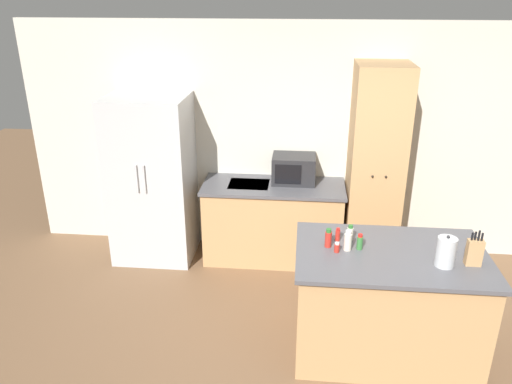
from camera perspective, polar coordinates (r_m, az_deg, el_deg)
wall_back at (r=5.67m, az=9.87°, el=5.60°), size 7.20×0.06×2.60m
refrigerator at (r=5.65m, az=-11.77°, el=1.42°), size 0.87×0.74×1.86m
back_counter at (r=5.65m, az=1.96°, el=-3.38°), size 1.56×0.67×0.90m
pantry_cabinet at (r=5.44m, az=13.43°, el=2.48°), size 0.55×0.64×2.22m
kitchen_island at (r=4.41m, az=14.64°, el=-12.05°), size 1.53×0.98×0.94m
microwave at (r=5.51m, az=4.33°, el=2.65°), size 0.47×0.36×0.30m
knife_block at (r=4.15m, az=23.68°, el=-6.30°), size 0.12×0.07×0.29m
spice_bottle_tall_dark at (r=4.25m, az=10.71°, el=-4.65°), size 0.05×0.05×0.14m
spice_bottle_short_red at (r=4.13m, az=11.78°, el=-5.63°), size 0.05×0.05×0.13m
spice_bottle_amber_oil at (r=4.12m, az=8.27°, el=-5.27°), size 0.06×0.06×0.16m
spice_bottle_green_herb at (r=4.06m, az=9.23°, el=-6.29°), size 0.04×0.04×0.08m
spice_bottle_pale_salt at (r=4.09m, az=10.45°, el=-5.53°), size 0.06×0.06×0.17m
spice_bottle_orange_cap at (r=4.23m, az=9.33°, el=-4.84°), size 0.04×0.04×0.11m
kettle at (r=4.05m, az=20.88°, el=-6.42°), size 0.15×0.15×0.26m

